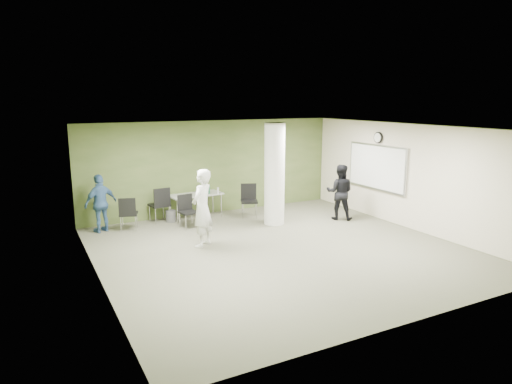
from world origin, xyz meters
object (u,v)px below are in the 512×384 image
chair_back_left (128,211)px  folding_table (196,196)px  woman_white (202,208)px  man_black (340,192)px  man_blue (101,203)px

chair_back_left → folding_table: bearing=-150.7°
folding_table → chair_back_left: folding_table is taller
woman_white → man_black: woman_white is taller
woman_white → chair_back_left: bearing=-99.2°
man_black → man_blue: bearing=24.2°
woman_white → man_black: size_ratio=1.15×
chair_back_left → woman_white: (1.28, -2.09, 0.39)m
folding_table → man_black: 4.14m
chair_back_left → woman_white: 2.48m
chair_back_left → man_blue: bearing=-3.7°
woman_white → man_black: bearing=145.5°
folding_table → woman_white: woman_white is taller
man_blue → chair_back_left: bearing=136.7°
man_blue → woman_white: bearing=108.0°
folding_table → man_blue: bearing=177.9°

